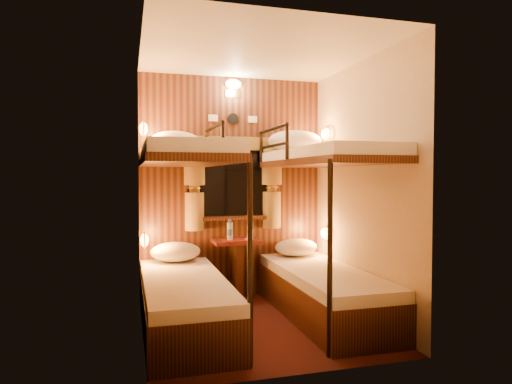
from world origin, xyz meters
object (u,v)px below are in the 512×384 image
object	(u,v)px
bunk_left	(184,265)
bunk_right	(323,258)
table	(237,261)
bottle_right	(250,231)
bottle_left	(230,231)

from	to	relation	value
bunk_left	bunk_right	bearing A→B (deg)	0.00
table	bottle_right	size ratio (longest dim) A/B	3.07
bunk_right	bottle_left	bearing A→B (deg)	134.96
bunk_left	table	world-z (taller)	bunk_left
bunk_left	bottle_left	world-z (taller)	bunk_left
bunk_left	table	size ratio (longest dim) A/B	2.90
bunk_left	bottle_right	world-z (taller)	bunk_left
bottle_left	bottle_right	bearing A→B (deg)	7.33
bunk_left	table	distance (m)	1.02
bottle_left	bunk_right	bearing A→B (deg)	-45.04
bunk_right	bottle_right	world-z (taller)	bunk_right
table	bottle_right	xyz separation A→B (m)	(0.14, -0.02, 0.33)
bunk_right	bottle_left	distance (m)	1.05
bunk_right	bottle_left	world-z (taller)	bunk_right
bottle_left	table	bearing A→B (deg)	29.39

